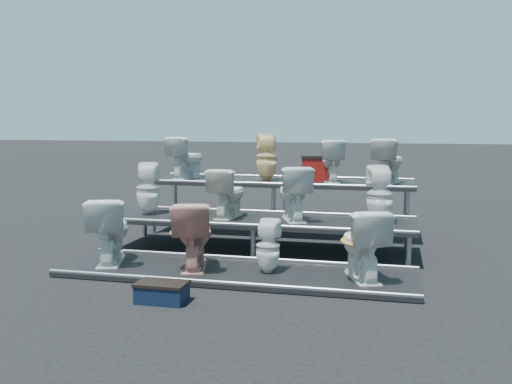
% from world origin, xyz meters
% --- Properties ---
extents(ground, '(80.00, 80.00, 0.00)m').
position_xyz_m(ground, '(0.00, 0.00, 0.00)').
color(ground, black).
rests_on(ground, ground).
extents(tier_front, '(4.20, 1.20, 0.06)m').
position_xyz_m(tier_front, '(0.00, -1.30, 0.03)').
color(tier_front, black).
rests_on(tier_front, ground).
extents(tier_mid, '(4.20, 1.20, 0.46)m').
position_xyz_m(tier_mid, '(0.00, 0.00, 0.23)').
color(tier_mid, black).
rests_on(tier_mid, ground).
extents(tier_back, '(4.20, 1.20, 0.86)m').
position_xyz_m(tier_back, '(0.00, 1.30, 0.43)').
color(tier_back, black).
rests_on(tier_back, ground).
extents(toilet_0, '(0.69, 0.91, 0.82)m').
position_xyz_m(toilet_0, '(-1.63, -1.30, 0.47)').
color(toilet_0, white).
rests_on(toilet_0, tier_front).
extents(toilet_1, '(0.64, 0.89, 0.82)m').
position_xyz_m(toilet_1, '(-0.53, -1.30, 0.47)').
color(toilet_1, tan).
rests_on(toilet_1, tier_front).
extents(toilet_2, '(0.29, 0.29, 0.62)m').
position_xyz_m(toilet_2, '(0.38, -1.30, 0.37)').
color(toilet_2, white).
rests_on(toilet_2, tier_front).
extents(toilet_3, '(0.70, 0.89, 0.80)m').
position_xyz_m(toilet_3, '(1.46, -1.30, 0.46)').
color(toilet_3, white).
rests_on(toilet_3, tier_front).
extents(toilet_4, '(0.43, 0.43, 0.75)m').
position_xyz_m(toilet_4, '(-1.69, 0.00, 0.84)').
color(toilet_4, white).
rests_on(toilet_4, tier_mid).
extents(toilet_5, '(0.48, 0.73, 0.70)m').
position_xyz_m(toilet_5, '(-0.48, 0.00, 0.81)').
color(toilet_5, silver).
rests_on(toilet_5, tier_mid).
extents(toilet_6, '(0.66, 0.84, 0.75)m').
position_xyz_m(toilet_6, '(0.45, 0.00, 0.84)').
color(toilet_6, white).
rests_on(toilet_6, tier_mid).
extents(toilet_7, '(0.42, 0.43, 0.77)m').
position_xyz_m(toilet_7, '(1.60, 0.00, 0.85)').
color(toilet_7, white).
rests_on(toilet_7, tier_mid).
extents(toilet_8, '(0.57, 0.77, 0.70)m').
position_xyz_m(toilet_8, '(-1.58, 1.30, 1.21)').
color(toilet_8, white).
rests_on(toilet_8, tier_back).
extents(toilet_9, '(0.42, 0.43, 0.75)m').
position_xyz_m(toilet_9, '(-0.22, 1.30, 1.24)').
color(toilet_9, beige).
rests_on(toilet_9, tier_back).
extents(toilet_10, '(0.53, 0.73, 0.67)m').
position_xyz_m(toilet_10, '(0.81, 1.30, 1.19)').
color(toilet_10, white).
rests_on(toilet_10, tier_back).
extents(toilet_11, '(0.56, 0.76, 0.69)m').
position_xyz_m(toilet_11, '(1.69, 1.30, 1.21)').
color(toilet_11, silver).
rests_on(toilet_11, tier_back).
extents(red_crate, '(0.57, 0.49, 0.36)m').
position_xyz_m(red_crate, '(0.59, 1.43, 1.04)').
color(red_crate, maroon).
rests_on(red_crate, tier_back).
extents(step_stool, '(0.49, 0.30, 0.18)m').
position_xyz_m(step_stool, '(-0.46, -2.44, 0.09)').
color(step_stool, black).
rests_on(step_stool, ground).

